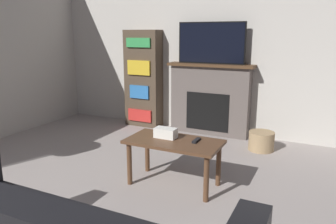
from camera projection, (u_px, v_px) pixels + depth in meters
The scene contains 8 objects.
wall_back at pixel (217, 44), 4.84m from camera, with size 6.41×0.06×2.70m.
fireplace at pixel (210, 99), 4.92m from camera, with size 1.29×0.28×1.07m.
tv at pixel (211, 43), 4.71m from camera, with size 1.00×0.03×0.59m.
coffee_table at pixel (174, 147), 3.24m from camera, with size 0.94×0.49×0.47m.
tissue_box at pixel (166, 133), 3.30m from camera, with size 0.22×0.12×0.10m.
remote_control at pixel (196, 140), 3.19m from camera, with size 0.04×0.15×0.02m.
bookshelf at pixel (143, 79), 5.33m from camera, with size 0.59×0.29×1.55m.
storage_basket at pixel (261, 141), 4.29m from camera, with size 0.33×0.33×0.25m.
Camera 1 is at (1.50, -0.51, 1.50)m, focal length 35.00 mm.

